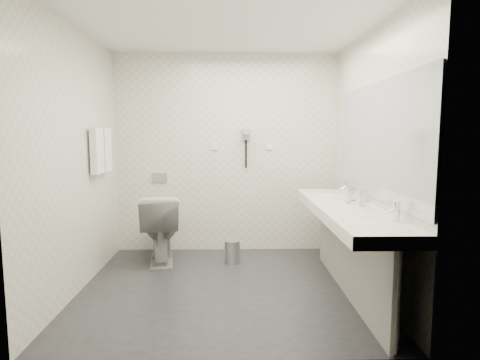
{
  "coord_description": "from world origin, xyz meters",
  "views": [
    {
      "loc": [
        0.06,
        -3.82,
        1.52
      ],
      "look_at": [
        0.15,
        0.15,
        1.05
      ],
      "focal_mm": 30.02,
      "sensor_mm": 36.0,
      "label": 1
    }
  ],
  "objects": [
    {
      "name": "floor",
      "position": [
        0.0,
        0.0,
        0.0
      ],
      "size": [
        2.8,
        2.8,
        0.0
      ],
      "primitive_type": "plane",
      "color": "#25262A",
      "rests_on": "ground"
    },
    {
      "name": "ceiling",
      "position": [
        0.0,
        0.0,
        2.5
      ],
      "size": [
        2.8,
        2.8,
        0.0
      ],
      "primitive_type": "plane",
      "rotation": [
        3.14,
        0.0,
        0.0
      ],
      "color": "white",
      "rests_on": "wall_back"
    },
    {
      "name": "wall_back",
      "position": [
        0.0,
        1.3,
        1.25
      ],
      "size": [
        2.8,
        0.0,
        2.8
      ],
      "primitive_type": "plane",
      "rotation": [
        1.57,
        0.0,
        0.0
      ],
      "color": "silver",
      "rests_on": "floor"
    },
    {
      "name": "wall_front",
      "position": [
        0.0,
        -1.3,
        1.25
      ],
      "size": [
        2.8,
        0.0,
        2.8
      ],
      "primitive_type": "plane",
      "rotation": [
        -1.57,
        0.0,
        0.0
      ],
      "color": "silver",
      "rests_on": "floor"
    },
    {
      "name": "wall_left",
      "position": [
        -1.4,
        0.0,
        1.25
      ],
      "size": [
        0.0,
        2.6,
        2.6
      ],
      "primitive_type": "plane",
      "rotation": [
        1.57,
        0.0,
        1.57
      ],
      "color": "silver",
      "rests_on": "floor"
    },
    {
      "name": "wall_right",
      "position": [
        1.4,
        0.0,
        1.25
      ],
      "size": [
        0.0,
        2.6,
        2.6
      ],
      "primitive_type": "plane",
      "rotation": [
        1.57,
        0.0,
        -1.57
      ],
      "color": "silver",
      "rests_on": "floor"
    },
    {
      "name": "vanity_counter",
      "position": [
        1.12,
        -0.2,
        0.8
      ],
      "size": [
        0.55,
        2.2,
        0.1
      ],
      "primitive_type": "cube",
      "color": "white",
      "rests_on": "floor"
    },
    {
      "name": "vanity_panel",
      "position": [
        1.15,
        -0.2,
        0.38
      ],
      "size": [
        0.03,
        2.15,
        0.75
      ],
      "primitive_type": "cube",
      "color": "gray",
      "rests_on": "floor"
    },
    {
      "name": "vanity_post_near",
      "position": [
        1.18,
        -1.24,
        0.38
      ],
      "size": [
        0.06,
        0.06,
        0.75
      ],
      "primitive_type": "cylinder",
      "color": "silver",
      "rests_on": "floor"
    },
    {
      "name": "vanity_post_far",
      "position": [
        1.18,
        0.84,
        0.38
      ],
      "size": [
        0.06,
        0.06,
        0.75
      ],
      "primitive_type": "cylinder",
      "color": "silver",
      "rests_on": "floor"
    },
    {
      "name": "mirror",
      "position": [
        1.39,
        -0.2,
        1.45
      ],
      "size": [
        0.02,
        2.2,
        1.05
      ],
      "primitive_type": "cube",
      "color": "#B2BCC6",
      "rests_on": "wall_right"
    },
    {
      "name": "basin_near",
      "position": [
        1.12,
        -0.85,
        0.83
      ],
      "size": [
        0.4,
        0.31,
        0.05
      ],
      "primitive_type": "ellipsoid",
      "color": "white",
      "rests_on": "vanity_counter"
    },
    {
      "name": "basin_far",
      "position": [
        1.12,
        0.45,
        0.83
      ],
      "size": [
        0.4,
        0.31,
        0.05
      ],
      "primitive_type": "ellipsoid",
      "color": "white",
      "rests_on": "vanity_counter"
    },
    {
      "name": "faucet_near",
      "position": [
        1.32,
        -0.85,
        0.92
      ],
      "size": [
        0.04,
        0.04,
        0.15
      ],
      "primitive_type": "cylinder",
      "color": "silver",
      "rests_on": "vanity_counter"
    },
    {
      "name": "faucet_far",
      "position": [
        1.32,
        0.45,
        0.92
      ],
      "size": [
        0.04,
        0.04,
        0.15
      ],
      "primitive_type": "cylinder",
      "color": "silver",
      "rests_on": "vanity_counter"
    },
    {
      "name": "soap_bottle_a",
      "position": [
        1.24,
        -0.24,
        0.9
      ],
      "size": [
        0.06,
        0.06,
        0.11
      ],
      "primitive_type": "imported",
      "rotation": [
        0.0,
        0.0,
        0.19
      ],
      "color": "beige",
      "rests_on": "vanity_counter"
    },
    {
      "name": "soap_bottle_b",
      "position": [
        1.18,
        -0.07,
        0.89
      ],
      "size": [
        0.09,
        0.09,
        0.08
      ],
      "primitive_type": "imported",
      "rotation": [
        0.0,
        0.0,
        -0.53
      ],
      "color": "beige",
      "rests_on": "vanity_counter"
    },
    {
      "name": "glass_left",
      "position": [
        1.35,
        0.03,
        0.91
      ],
      "size": [
        0.07,
        0.07,
        0.11
      ],
      "primitive_type": "cylinder",
      "rotation": [
        0.0,
        0.0,
        0.11
      ],
      "color": "silver",
      "rests_on": "vanity_counter"
    },
    {
      "name": "glass_right",
      "position": [
        1.27,
        0.08,
        0.91
      ],
      "size": [
        0.06,
        0.06,
        0.12
      ],
      "primitive_type": "cylinder",
      "rotation": [
        0.0,
        0.0,
        0.01
      ],
      "color": "silver",
      "rests_on": "vanity_counter"
    },
    {
      "name": "toilet",
      "position": [
        -0.78,
        0.84,
        0.4
      ],
      "size": [
        0.56,
        0.85,
        0.81
      ],
      "primitive_type": "imported",
      "rotation": [
        0.0,
        0.0,
        3.29
      ],
      "color": "white",
      "rests_on": "floor"
    },
    {
      "name": "flush_plate",
      "position": [
        -0.85,
        1.29,
        0.95
      ],
      "size": [
        0.18,
        0.02,
        0.12
      ],
      "primitive_type": "cube",
      "color": "#B2B5BA",
      "rests_on": "wall_back"
    },
    {
      "name": "pedal_bin",
      "position": [
        0.07,
        0.75,
        0.13
      ],
      "size": [
        0.19,
        0.19,
        0.25
      ],
      "primitive_type": "cylinder",
      "rotation": [
        0.0,
        0.0,
        0.06
      ],
      "color": "#B2B5BA",
      "rests_on": "floor"
    },
    {
      "name": "bin_lid",
      "position": [
        0.07,
        0.75,
        0.26
      ],
      "size": [
        0.18,
        0.18,
        0.02
      ],
      "primitive_type": "cylinder",
      "color": "#B2B5BA",
      "rests_on": "pedal_bin"
    },
    {
      "name": "towel_rail",
      "position": [
        -1.35,
        0.55,
        1.55
      ],
      "size": [
        0.02,
        0.62,
        0.02
      ],
      "primitive_type": "cylinder",
      "rotation": [
        1.57,
        0.0,
        0.0
      ],
      "color": "silver",
      "rests_on": "wall_left"
    },
    {
      "name": "towel_near",
      "position": [
        -1.34,
        0.41,
        1.33
      ],
      "size": [
        0.07,
        0.24,
        0.48
      ],
      "primitive_type": "cube",
      "color": "white",
      "rests_on": "towel_rail"
    },
    {
      "name": "towel_far",
      "position": [
        -1.34,
        0.69,
        1.33
      ],
      "size": [
        0.07,
        0.24,
        0.48
      ],
      "primitive_type": "cube",
      "color": "white",
      "rests_on": "towel_rail"
    },
    {
      "name": "dryer_cradle",
      "position": [
        0.25,
        1.27,
        1.5
      ],
      "size": [
        0.1,
        0.04,
        0.14
      ],
      "primitive_type": "cube",
      "color": "#96979C",
      "rests_on": "wall_back"
    },
    {
      "name": "dryer_barrel",
      "position": [
        0.25,
        1.2,
        1.53
      ],
      "size": [
        0.08,
        0.14,
        0.08
      ],
      "primitive_type": "cylinder",
      "rotation": [
        1.57,
        0.0,
        0.0
      ],
      "color": "#96979C",
      "rests_on": "dryer_cradle"
    },
    {
      "name": "dryer_cord",
      "position": [
        0.25,
        1.26,
        1.25
      ],
      "size": [
        0.02,
        0.02,
        0.35
      ],
      "primitive_type": "cylinder",
      "color": "black",
      "rests_on": "dryer_cradle"
    },
    {
      "name": "switch_plate_a",
      "position": [
        -0.15,
        1.29,
        1.35
      ],
      "size": [
        0.09,
        0.02,
        0.09
      ],
      "primitive_type": "cube",
      "color": "white",
      "rests_on": "wall_back"
    },
    {
      "name": "switch_plate_b",
      "position": [
        0.55,
        1.29,
        1.35
      ],
      "size": [
        0.09,
        0.02,
        0.09
      ],
      "primitive_type": "cube",
      "color": "white",
      "rests_on": "wall_back"
    }
  ]
}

